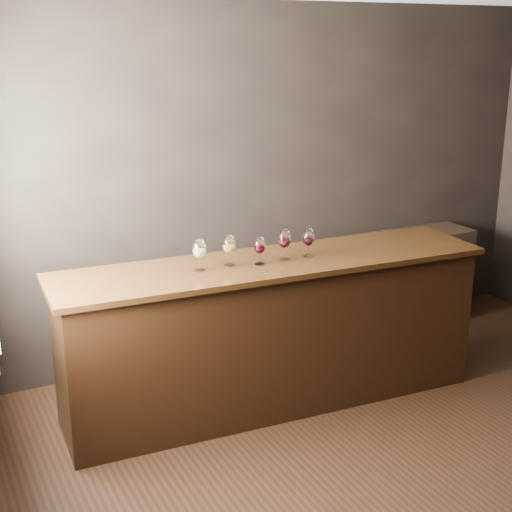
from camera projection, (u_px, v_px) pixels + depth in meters
name	position (u px, v px, depth m)	size (l,w,h in m)	color
ground	(451.00, 471.00, 4.32)	(5.00, 5.00, 0.00)	black
room_shell	(430.00, 176.00, 3.79)	(5.02, 4.52, 2.81)	black
bar_counter	(273.00, 335.00, 5.01)	(2.93, 0.64, 1.03)	black
bar_top	(273.00, 263.00, 4.85)	(3.03, 0.70, 0.04)	black
back_bar_shelf	(354.00, 289.00, 6.21)	(2.38, 0.40, 0.86)	black
glass_white	(199.00, 250.00, 4.60)	(0.09, 0.09, 0.21)	white
glass_amber	(229.00, 246.00, 4.70)	(0.09, 0.09, 0.20)	white
glass_red_a	(260.00, 247.00, 4.73)	(0.08, 0.08, 0.18)	white
glass_red_b	(284.00, 240.00, 4.83)	(0.09, 0.09, 0.21)	white
glass_red_c	(308.00, 238.00, 4.90)	(0.08, 0.08, 0.19)	white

